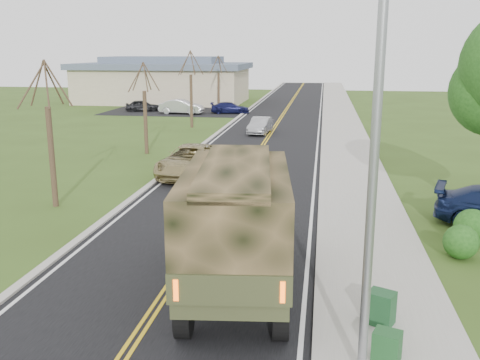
% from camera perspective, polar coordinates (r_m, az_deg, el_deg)
% --- Properties ---
extents(ground, '(160.00, 160.00, 0.00)m').
position_cam_1_polar(ground, '(12.78, -11.44, -16.82)').
color(ground, '#344A18').
rests_on(ground, ground).
extents(road, '(8.00, 120.00, 0.01)m').
position_cam_1_polar(road, '(50.84, 4.22, 6.39)').
color(road, black).
rests_on(road, ground).
extents(curb_right, '(0.30, 120.00, 0.12)m').
position_cam_1_polar(curb_right, '(50.67, 8.93, 6.30)').
color(curb_right, '#9E998E').
rests_on(curb_right, ground).
extents(sidewalk_right, '(3.20, 120.00, 0.10)m').
position_cam_1_polar(sidewalk_right, '(50.71, 10.92, 6.21)').
color(sidewalk_right, '#9E998E').
rests_on(sidewalk_right, ground).
extents(curb_left, '(0.30, 120.00, 0.10)m').
position_cam_1_polar(curb_left, '(51.33, -0.43, 6.55)').
color(curb_left, '#9E998E').
rests_on(curb_left, ground).
extents(street_light, '(1.65, 0.22, 8.00)m').
position_cam_1_polar(street_light, '(10.01, 13.51, 1.78)').
color(street_light, gray).
rests_on(street_light, ground).
extents(bare_tree_a, '(1.93, 2.26, 6.08)m').
position_cam_1_polar(bare_tree_a, '(23.40, -19.53, 3.54)').
color(bare_tree_a, '#38281C').
rests_on(bare_tree_a, ground).
extents(bare_tree_b, '(1.83, 2.14, 5.73)m').
position_cam_1_polar(bare_tree_b, '(34.34, -10.08, 6.86)').
color(bare_tree_b, '#38281C').
rests_on(bare_tree_b, ground).
extents(bare_tree_c, '(2.04, 2.39, 6.42)m').
position_cam_1_polar(bare_tree_c, '(45.78, -5.23, 9.05)').
color(bare_tree_c, '#38281C').
rests_on(bare_tree_c, ground).
extents(bare_tree_d, '(1.88, 2.20, 5.91)m').
position_cam_1_polar(bare_tree_d, '(57.48, -2.30, 9.80)').
color(bare_tree_d, '#38281C').
rests_on(bare_tree_d, ground).
extents(commercial_building, '(25.50, 21.50, 5.65)m').
position_cam_1_polar(commercial_building, '(69.31, -8.11, 10.45)').
color(commercial_building, tan).
rests_on(commercial_building, ground).
extents(military_truck, '(3.36, 7.62, 3.69)m').
position_cam_1_polar(military_truck, '(14.26, -0.30, -3.95)').
color(military_truck, black).
rests_on(military_truck, ground).
extents(suv_champagne, '(2.95, 5.81, 1.57)m').
position_cam_1_polar(suv_champagne, '(28.16, -5.25, 2.07)').
color(suv_champagne, '#958654').
rests_on(suv_champagne, ground).
extents(sedan_silver, '(1.72, 4.02, 1.29)m').
position_cam_1_polar(sedan_silver, '(42.36, 2.19, 5.82)').
color(sedan_silver, '#A1A2A6').
rests_on(sedan_silver, ground).
extents(utility_box_near, '(0.75, 0.71, 0.80)m').
position_cam_1_polar(utility_box_near, '(13.41, 14.80, -13.04)').
color(utility_box_near, '#184522').
rests_on(utility_box_near, sidewalk_right).
extents(utility_box_far, '(0.67, 0.61, 0.65)m').
position_cam_1_polar(utility_box_far, '(12.07, 15.39, -16.69)').
color(utility_box_far, '#1A4A21').
rests_on(utility_box_far, sidewalk_right).
extents(lot_car_dark, '(3.90, 2.50, 1.24)m').
position_cam_1_polar(lot_car_dark, '(59.01, -10.35, 7.81)').
color(lot_car_dark, black).
rests_on(lot_car_dark, ground).
extents(lot_car_silver, '(4.63, 1.84, 1.50)m').
position_cam_1_polar(lot_car_silver, '(55.96, -6.28, 7.78)').
color(lot_car_silver, silver).
rests_on(lot_car_silver, ground).
extents(lot_car_navy, '(4.20, 2.15, 1.17)m').
position_cam_1_polar(lot_car_navy, '(56.13, -1.07, 7.70)').
color(lot_car_navy, '#10123D').
rests_on(lot_car_navy, ground).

